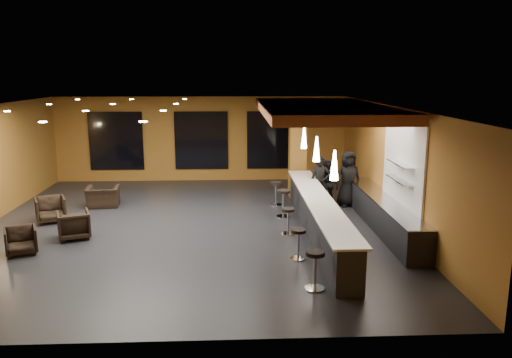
{
  "coord_description": "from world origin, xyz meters",
  "views": [
    {
      "loc": [
        1.32,
        -14.22,
        4.42
      ],
      "look_at": [
        2.0,
        0.5,
        1.3
      ],
      "focal_mm": 35.0,
      "sensor_mm": 36.0,
      "label": 1
    }
  ],
  "objects_px": {
    "staff_b": "(328,184)",
    "armchair_d": "(103,197)",
    "bar_stool_4": "(276,190)",
    "bar_stool_2": "(288,218)",
    "bar_stool_3": "(283,200)",
    "pendant_1": "(317,149)",
    "armchair_c": "(51,209)",
    "prep_counter": "(383,214)",
    "armchair_a": "(21,241)",
    "bar_stool_0": "(315,265)",
    "column": "(297,149)",
    "staff_c": "(348,179)",
    "pendant_0": "(334,165)",
    "pendant_2": "(304,138)",
    "armchair_b": "(74,225)",
    "bar_stool_1": "(298,240)",
    "bar_counter": "(318,218)",
    "staff_a": "(320,183)"
  },
  "relations": [
    {
      "from": "armchair_a",
      "to": "armchair_c",
      "type": "relative_size",
      "value": 0.88
    },
    {
      "from": "bar_stool_3",
      "to": "pendant_1",
      "type": "bearing_deg",
      "value": -59.82
    },
    {
      "from": "pendant_2",
      "to": "staff_c",
      "type": "relative_size",
      "value": 0.37
    },
    {
      "from": "prep_counter",
      "to": "bar_stool_3",
      "type": "xyz_separation_m",
      "value": [
        -2.78,
        1.33,
        0.12
      ]
    },
    {
      "from": "pendant_2",
      "to": "staff_c",
      "type": "bearing_deg",
      "value": 3.19
    },
    {
      "from": "pendant_0",
      "to": "staff_c",
      "type": "xyz_separation_m",
      "value": [
        1.53,
        5.09,
        -1.4
      ]
    },
    {
      "from": "column",
      "to": "bar_stool_3",
      "type": "height_order",
      "value": "column"
    },
    {
      "from": "pendant_0",
      "to": "pendant_1",
      "type": "bearing_deg",
      "value": 90.0
    },
    {
      "from": "pendant_2",
      "to": "bar_stool_1",
      "type": "xyz_separation_m",
      "value": [
        -0.78,
        -4.81,
        -1.86
      ]
    },
    {
      "from": "armchair_c",
      "to": "bar_stool_3",
      "type": "relative_size",
      "value": 0.98
    },
    {
      "from": "armchair_d",
      "to": "bar_stool_3",
      "type": "bearing_deg",
      "value": 159.86
    },
    {
      "from": "bar_counter",
      "to": "pendant_1",
      "type": "xyz_separation_m",
      "value": [
        0.0,
        0.5,
        1.85
      ]
    },
    {
      "from": "pendant_2",
      "to": "bar_stool_4",
      "type": "distance_m",
      "value": 2.04
    },
    {
      "from": "armchair_d",
      "to": "bar_stool_4",
      "type": "relative_size",
      "value": 1.29
    },
    {
      "from": "staff_b",
      "to": "staff_c",
      "type": "bearing_deg",
      "value": 35.67
    },
    {
      "from": "armchair_d",
      "to": "pendant_0",
      "type": "bearing_deg",
      "value": 135.7
    },
    {
      "from": "bar_stool_4",
      "to": "column",
      "type": "bearing_deg",
      "value": 56.55
    },
    {
      "from": "pendant_0",
      "to": "bar_stool_1",
      "type": "bearing_deg",
      "value": 166.54
    },
    {
      "from": "bar_stool_0",
      "to": "bar_stool_1",
      "type": "relative_size",
      "value": 1.1
    },
    {
      "from": "pendant_0",
      "to": "armchair_a",
      "type": "height_order",
      "value": "pendant_0"
    },
    {
      "from": "pendant_0",
      "to": "bar_stool_4",
      "type": "relative_size",
      "value": 0.85
    },
    {
      "from": "pendant_1",
      "to": "armchair_c",
      "type": "height_order",
      "value": "pendant_1"
    },
    {
      "from": "armchair_d",
      "to": "bar_stool_1",
      "type": "xyz_separation_m",
      "value": [
        5.96,
        -5.17,
        0.14
      ]
    },
    {
      "from": "pendant_0",
      "to": "bar_stool_0",
      "type": "distance_m",
      "value": 2.47
    },
    {
      "from": "prep_counter",
      "to": "column",
      "type": "relative_size",
      "value": 1.71
    },
    {
      "from": "pendant_2",
      "to": "armchair_b",
      "type": "xyz_separation_m",
      "value": [
        -6.7,
        -2.96,
        -1.97
      ]
    },
    {
      "from": "prep_counter",
      "to": "bar_stool_4",
      "type": "height_order",
      "value": "prep_counter"
    },
    {
      "from": "staff_c",
      "to": "bar_counter",
      "type": "bearing_deg",
      "value": -126.66
    },
    {
      "from": "staff_b",
      "to": "armchair_d",
      "type": "distance_m",
      "value": 7.61
    },
    {
      "from": "staff_a",
      "to": "armchair_b",
      "type": "distance_m",
      "value": 7.67
    },
    {
      "from": "pendant_0",
      "to": "staff_c",
      "type": "height_order",
      "value": "pendant_0"
    },
    {
      "from": "bar_stool_4",
      "to": "bar_counter",
      "type": "bearing_deg",
      "value": -74.82
    },
    {
      "from": "staff_b",
      "to": "armchair_d",
      "type": "relative_size",
      "value": 1.5
    },
    {
      "from": "armchair_a",
      "to": "bar_stool_0",
      "type": "distance_m",
      "value": 7.4
    },
    {
      "from": "staff_c",
      "to": "bar_stool_2",
      "type": "bearing_deg",
      "value": -138.54
    },
    {
      "from": "staff_b",
      "to": "bar_stool_0",
      "type": "bearing_deg",
      "value": -78.47
    },
    {
      "from": "bar_counter",
      "to": "bar_stool_4",
      "type": "distance_m",
      "value": 3.38
    },
    {
      "from": "prep_counter",
      "to": "armchair_b",
      "type": "height_order",
      "value": "prep_counter"
    },
    {
      "from": "pendant_0",
      "to": "bar_stool_1",
      "type": "distance_m",
      "value": 2.03
    },
    {
      "from": "pendant_0",
      "to": "bar_stool_3",
      "type": "height_order",
      "value": "pendant_0"
    },
    {
      "from": "pendant_2",
      "to": "bar_stool_0",
      "type": "distance_m",
      "value": 6.82
    },
    {
      "from": "bar_counter",
      "to": "bar_stool_3",
      "type": "relative_size",
      "value": 9.24
    },
    {
      "from": "bar_stool_3",
      "to": "armchair_d",
      "type": "bearing_deg",
      "value": 165.7
    },
    {
      "from": "pendant_1",
      "to": "bar_stool_2",
      "type": "relative_size",
      "value": 0.93
    },
    {
      "from": "column",
      "to": "bar_stool_4",
      "type": "distance_m",
      "value": 2.02
    },
    {
      "from": "bar_stool_4",
      "to": "bar_stool_2",
      "type": "bearing_deg",
      "value": -88.76
    },
    {
      "from": "prep_counter",
      "to": "pendant_0",
      "type": "bearing_deg",
      "value": -128.66
    },
    {
      "from": "pendant_0",
      "to": "armchair_d",
      "type": "distance_m",
      "value": 8.84
    },
    {
      "from": "bar_counter",
      "to": "staff_a",
      "type": "xyz_separation_m",
      "value": [
        0.5,
        2.63,
        0.4
      ]
    },
    {
      "from": "staff_a",
      "to": "bar_stool_2",
      "type": "height_order",
      "value": "staff_a"
    }
  ]
}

